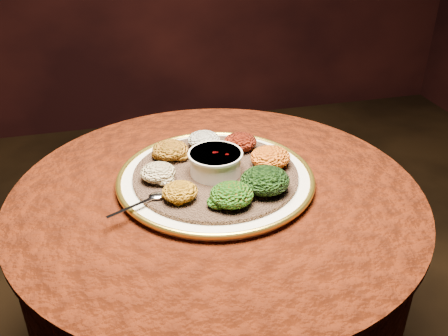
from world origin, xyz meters
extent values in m
cylinder|color=black|center=(0.00, 0.00, 0.34)|extent=(0.12, 0.12, 0.68)
cylinder|color=black|center=(0.00, 0.00, 0.70)|extent=(0.80, 0.80, 0.04)
cylinder|color=#3C1105|center=(0.00, 0.00, 0.56)|extent=(0.93, 0.93, 0.34)
cylinder|color=#3C1105|center=(0.00, 0.00, 0.73)|extent=(0.96, 0.96, 0.01)
cylinder|color=white|center=(0.01, 0.04, 0.74)|extent=(0.57, 0.57, 0.02)
torus|color=gold|center=(0.01, 0.04, 0.75)|extent=(0.47, 0.47, 0.01)
cylinder|color=brown|center=(0.01, 0.04, 0.76)|extent=(0.51, 0.51, 0.01)
cylinder|color=silver|center=(0.01, 0.04, 0.79)|extent=(0.12, 0.12, 0.05)
cylinder|color=silver|center=(0.01, 0.04, 0.81)|extent=(0.13, 0.13, 0.01)
cylinder|color=#590A04|center=(0.01, 0.04, 0.80)|extent=(0.10, 0.10, 0.01)
ellipsoid|color=silver|center=(-0.14, -0.04, 0.77)|extent=(0.04, 0.03, 0.01)
cube|color=silver|center=(-0.20, -0.07, 0.77)|extent=(0.10, 0.06, 0.00)
ellipsoid|color=beige|center=(0.01, 0.17, 0.78)|extent=(0.08, 0.08, 0.04)
ellipsoid|color=black|center=(0.10, 0.14, 0.78)|extent=(0.08, 0.08, 0.04)
ellipsoid|color=#BB7F0F|center=(0.14, 0.04, 0.79)|extent=(0.10, 0.09, 0.05)
ellipsoid|color=black|center=(0.09, -0.07, 0.79)|extent=(0.11, 0.10, 0.05)
ellipsoid|color=#953809|center=(0.01, -0.10, 0.78)|extent=(0.09, 0.09, 0.05)
ellipsoid|color=#B5720F|center=(-0.09, -0.05, 0.78)|extent=(0.08, 0.07, 0.04)
ellipsoid|color=maroon|center=(-0.13, 0.04, 0.78)|extent=(0.08, 0.08, 0.04)
ellipsoid|color=#9D5813|center=(-0.09, 0.13, 0.78)|extent=(0.09, 0.08, 0.04)
camera|label=1|loc=(-0.22, -0.95, 1.36)|focal=40.00mm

